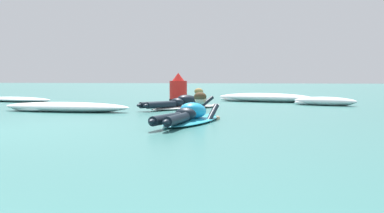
% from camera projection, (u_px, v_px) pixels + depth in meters
% --- Properties ---
extents(ground_plane, '(120.00, 120.00, 0.00)m').
position_uv_depth(ground_plane, '(162.00, 100.00, 15.79)').
color(ground_plane, '#387A75').
extents(surfer_near, '(0.77, 2.66, 0.54)m').
position_uv_depth(surfer_near, '(190.00, 115.00, 7.52)').
color(surfer_near, '#2DB2D1').
rests_on(surfer_near, ground).
extents(surfer_far, '(1.62, 2.64, 0.55)m').
position_uv_depth(surfer_far, '(184.00, 103.00, 11.15)').
color(surfer_far, white).
rests_on(surfer_far, ground).
extents(whitewater_front, '(2.94, 1.60, 0.15)m').
position_uv_depth(whitewater_front, '(16.00, 99.00, 14.74)').
color(whitewater_front, white).
rests_on(whitewater_front, ground).
extents(whitewater_mid_left, '(2.98, 0.83, 0.21)m').
position_uv_depth(whitewater_mid_left, '(66.00, 107.00, 10.22)').
color(whitewater_mid_left, white).
rests_on(whitewater_mid_left, ground).
extents(whitewater_mid_right, '(3.20, 1.70, 0.27)m').
position_uv_depth(whitewater_mid_right, '(265.00, 98.00, 14.58)').
color(whitewater_mid_right, white).
rests_on(whitewater_mid_right, ground).
extents(whitewater_back, '(1.81, 1.13, 0.23)m').
position_uv_depth(whitewater_back, '(325.00, 101.00, 12.62)').
color(whitewater_back, white).
rests_on(whitewater_back, ground).
extents(channel_marker_buoy, '(0.55, 0.55, 0.90)m').
position_uv_depth(channel_marker_buoy, '(178.00, 91.00, 13.88)').
color(channel_marker_buoy, red).
rests_on(channel_marker_buoy, ground).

